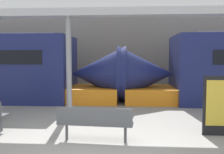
# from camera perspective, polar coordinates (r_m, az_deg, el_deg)

# --- Properties ---
(station_wall) EXTENTS (56.00, 0.20, 5.00)m
(station_wall) POSITION_cam_1_polar(r_m,az_deg,el_deg) (15.53, 1.04, 5.99)
(station_wall) COLOR gray
(station_wall) RESTS_ON ground_plane
(bench_near) EXTENTS (1.89, 0.59, 0.88)m
(bench_near) POSITION_cam_1_polar(r_m,az_deg,el_deg) (6.21, -3.97, -9.99)
(bench_near) COLOR #4C4F54
(bench_near) RESTS_ON ground_plane
(poster_board) EXTENTS (0.92, 0.07, 1.60)m
(poster_board) POSITION_cam_1_polar(r_m,az_deg,el_deg) (7.24, 23.61, -6.00)
(poster_board) COLOR black
(poster_board) RESTS_ON ground_plane
(support_column_near) EXTENTS (0.21, 0.21, 3.61)m
(support_column_near) POSITION_cam_1_polar(r_m,az_deg,el_deg) (9.62, -9.83, 2.76)
(support_column_near) COLOR gray
(support_column_near) RESTS_ON ground_plane
(canopy_beam) EXTENTS (28.00, 0.60, 0.28)m
(canopy_beam) POSITION_cam_1_polar(r_m,az_deg,el_deg) (9.76, -9.98, 14.24)
(canopy_beam) COLOR #B7B7BC
(canopy_beam) RESTS_ON support_column_near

